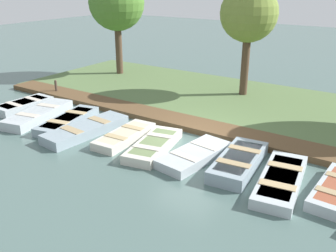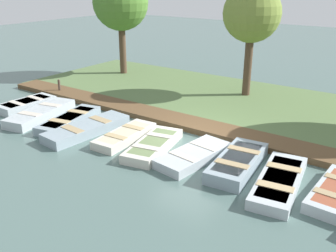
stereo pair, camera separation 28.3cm
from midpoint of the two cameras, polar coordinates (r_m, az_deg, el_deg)
The scene contains 15 objects.
ground_plane at distance 14.29m, azimuth 2.86°, elevation -2.09°, with size 80.00×80.00×0.00m, color #4C6660.
shore_bank at distance 18.46m, azimuth 10.93°, elevation 3.38°, with size 8.00×24.00×0.17m.
dock_walkway at distance 15.19m, azimuth 5.18°, elevation -0.19°, with size 1.29×23.37×0.23m.
rowboat_0 at distance 18.82m, azimuth -21.54°, elevation 2.97°, with size 2.63×1.18×0.41m.
rowboat_1 at distance 17.30m, azimuth -19.55°, elevation 1.70°, with size 3.64×1.82×0.43m.
rowboat_2 at distance 16.24m, azimuth -15.51°, elevation 0.79°, with size 3.39×1.65×0.37m.
rowboat_3 at distance 15.10m, azimuth -12.87°, elevation -0.47°, with size 3.67×1.44×0.41m.
rowboat_4 at distance 14.30m, azimuth -7.16°, elevation -1.49°, with size 2.86×1.15×0.34m.
rowboat_5 at distance 13.39m, azimuth -2.79°, elevation -2.97°, with size 3.12×1.67×0.35m.
rowboat_6 at distance 12.71m, azimuth 3.46°, elevation -4.41°, with size 3.01×1.54×0.34m.
rowboat_7 at distance 12.32m, azimuth 10.09°, elevation -5.36°, with size 3.12×1.46×0.44m.
rowboat_8 at distance 11.64m, azimuth 16.15°, elevation -7.91°, with size 3.44×1.57×0.35m.
mooring_post_near at distance 20.54m, azimuth -17.06°, elevation 5.64°, with size 0.13×0.13×0.82m.
park_tree_far_left at distance 23.37m, azimuth -8.20°, elevation 18.05°, with size 3.30×3.30×6.06m.
park_tree_left at distance 18.99m, azimuth 11.79°, elevation 16.32°, with size 2.77×2.77×5.57m.
Camera 1 is at (11.33, 6.56, 5.74)m, focal length 40.00 mm.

